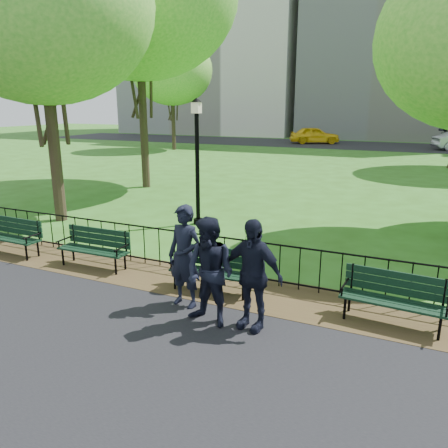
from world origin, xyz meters
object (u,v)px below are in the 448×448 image
at_px(person_left, 185,256).
at_px(taxi, 315,135).
at_px(tree_near_w, 40,5).
at_px(tree_far_w, 172,70).
at_px(park_bench_main, 199,262).
at_px(person_right, 252,274).
at_px(park_bench_right_a, 394,293).
at_px(lamppost, 197,158).
at_px(park_bench_left_b, 13,232).
at_px(person_mid, 210,273).
at_px(park_bench_left_a, 95,244).

distance_m(person_left, taxi, 35.15).
bearing_deg(tree_near_w, tree_far_w, 111.66).
xyz_separation_m(person_left, taxi, (-5.77, 34.67, -0.16)).
xyz_separation_m(park_bench_main, taxi, (-5.68, 33.96, 0.20)).
relative_size(tree_far_w, person_right, 4.79).
height_order(park_bench_main, park_bench_right_a, park_bench_right_a).
height_order(person_left, person_right, person_left).
bearing_deg(park_bench_main, lamppost, 115.31).
xyz_separation_m(park_bench_left_b, person_mid, (5.94, -1.22, 0.38)).
bearing_deg(park_bench_right_a, lamppost, 148.33).
xyz_separation_m(tree_far_w, person_mid, (15.55, -24.93, -5.18)).
xyz_separation_m(park_bench_right_a, tree_far_w, (-18.29, 23.64, 5.56)).
relative_size(park_bench_left_a, lamppost, 0.45).
relative_size(lamppost, tree_far_w, 0.42).
bearing_deg(park_bench_left_b, park_bench_right_a, 1.76).
distance_m(park_bench_main, park_bench_left_a, 2.70).
relative_size(park_bench_right_a, tree_far_w, 0.19).
height_order(park_bench_main, lamppost, lamppost).
height_order(tree_near_w, taxi, tree_near_w).
relative_size(tree_near_w, person_right, 4.88).
bearing_deg(park_bench_main, park_bench_left_a, 173.60).
xyz_separation_m(park_bench_left_a, lamppost, (0.38, 4.18, 1.48)).
relative_size(park_bench_left_b, person_mid, 0.93).
xyz_separation_m(park_bench_main, park_bench_left_a, (-2.70, 0.17, -0.04)).
bearing_deg(person_mid, park_bench_left_a, 170.01).
xyz_separation_m(lamppost, person_left, (2.41, -5.06, -1.08)).
xyz_separation_m(tree_near_w, taxi, (0.80, 30.99, -5.42)).
bearing_deg(taxi, tree_far_w, 115.10).
height_order(lamppost, person_right, lamppost).
bearing_deg(park_bench_main, park_bench_right_a, -0.68).
distance_m(lamppost, tree_far_w, 23.41).
relative_size(park_bench_left_a, tree_far_w, 0.19).
bearing_deg(person_right, park_bench_right_a, 37.84).
bearing_deg(park_bench_left_a, park_bench_right_a, -1.69).
height_order(lamppost, taxi, lamppost).
distance_m(lamppost, tree_near_w, 6.06).
height_order(lamppost, person_left, lamppost).
height_order(lamppost, tree_far_w, tree_far_w).
xyz_separation_m(lamppost, taxi, (-3.36, 29.61, -1.24)).
bearing_deg(person_mid, person_right, 26.61).
height_order(park_bench_left_b, tree_near_w, tree_near_w).
xyz_separation_m(park_bench_left_b, tree_near_w, (-1.35, 2.92, 5.66)).
xyz_separation_m(person_right, taxi, (-7.14, 34.94, -0.15)).
distance_m(park_bench_right_a, person_mid, 3.05).
bearing_deg(park_bench_left_a, taxi, 93.78).
bearing_deg(park_bench_left_a, tree_far_w, 115.77).
bearing_deg(person_left, person_right, -2.93).
height_order(park_bench_right_a, taxi, taxi).
distance_m(park_bench_left_a, taxi, 33.92).
bearing_deg(taxi, person_mid, 167.20).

